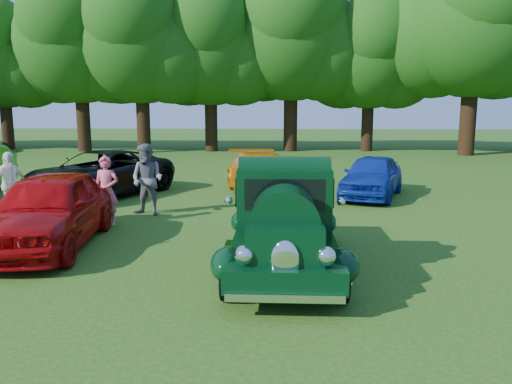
{
  "coord_description": "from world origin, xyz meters",
  "views": [
    {
      "loc": [
        1.41,
        -8.56,
        2.91
      ],
      "look_at": [
        0.9,
        2.05,
        1.1
      ],
      "focal_mm": 35.0,
      "sensor_mm": 36.0,
      "label": 1
    }
  ],
  "objects_px": {
    "spectator_white": "(9,184)",
    "spectator_pink": "(106,191)",
    "back_car_orange": "(262,174)",
    "hero_pickup": "(284,224)",
    "back_car_black": "(100,174)",
    "back_car_blue": "(372,176)",
    "spectator_grey": "(147,180)",
    "red_convertible": "(49,209)"
  },
  "relations": [
    {
      "from": "hero_pickup",
      "to": "spectator_white",
      "type": "relative_size",
      "value": 2.78
    },
    {
      "from": "back_car_black",
      "to": "back_car_blue",
      "type": "xyz_separation_m",
      "value": [
        8.93,
        0.41,
        -0.06
      ]
    },
    {
      "from": "back_car_orange",
      "to": "spectator_pink",
      "type": "distance_m",
      "value": 5.79
    },
    {
      "from": "back_car_orange",
      "to": "red_convertible",
      "type": "bearing_deg",
      "value": -135.48
    },
    {
      "from": "back_car_black",
      "to": "back_car_blue",
      "type": "distance_m",
      "value": 8.94
    },
    {
      "from": "spectator_grey",
      "to": "hero_pickup",
      "type": "bearing_deg",
      "value": -31.71
    },
    {
      "from": "back_car_black",
      "to": "spectator_grey",
      "type": "bearing_deg",
      "value": -25.65
    },
    {
      "from": "red_convertible",
      "to": "spectator_grey",
      "type": "height_order",
      "value": "spectator_grey"
    },
    {
      "from": "back_car_orange",
      "to": "spectator_white",
      "type": "xyz_separation_m",
      "value": [
        -6.7,
        -3.51,
        0.16
      ]
    },
    {
      "from": "back_car_orange",
      "to": "back_car_blue",
      "type": "bearing_deg",
      "value": -14.09
    },
    {
      "from": "red_convertible",
      "to": "back_car_black",
      "type": "relative_size",
      "value": 0.85
    },
    {
      "from": "red_convertible",
      "to": "spectator_white",
      "type": "height_order",
      "value": "spectator_white"
    },
    {
      "from": "spectator_pink",
      "to": "back_car_orange",
      "type": "bearing_deg",
      "value": 53.49
    },
    {
      "from": "hero_pickup",
      "to": "back_car_black",
      "type": "distance_m",
      "value": 9.29
    },
    {
      "from": "back_car_orange",
      "to": "spectator_grey",
      "type": "relative_size",
      "value": 2.51
    },
    {
      "from": "red_convertible",
      "to": "spectator_pink",
      "type": "height_order",
      "value": "spectator_pink"
    },
    {
      "from": "spectator_white",
      "to": "back_car_orange",
      "type": "bearing_deg",
      "value": -33.72
    },
    {
      "from": "back_car_black",
      "to": "spectator_pink",
      "type": "bearing_deg",
      "value": -43.83
    },
    {
      "from": "spectator_grey",
      "to": "spectator_white",
      "type": "height_order",
      "value": "spectator_grey"
    },
    {
      "from": "red_convertible",
      "to": "spectator_pink",
      "type": "distance_m",
      "value": 2.05
    },
    {
      "from": "spectator_white",
      "to": "spectator_grey",
      "type": "bearing_deg",
      "value": -57.51
    },
    {
      "from": "hero_pickup",
      "to": "spectator_pink",
      "type": "relative_size",
      "value": 2.8
    },
    {
      "from": "hero_pickup",
      "to": "back_car_blue",
      "type": "distance_m",
      "value": 8.06
    },
    {
      "from": "back_car_orange",
      "to": "spectator_white",
      "type": "height_order",
      "value": "spectator_white"
    },
    {
      "from": "back_car_blue",
      "to": "spectator_grey",
      "type": "xyz_separation_m",
      "value": [
        -6.61,
        -3.13,
        0.28
      ]
    },
    {
      "from": "hero_pickup",
      "to": "back_car_black",
      "type": "height_order",
      "value": "hero_pickup"
    },
    {
      "from": "hero_pickup",
      "to": "back_car_blue",
      "type": "height_order",
      "value": "hero_pickup"
    },
    {
      "from": "hero_pickup",
      "to": "spectator_white",
      "type": "height_order",
      "value": "hero_pickup"
    },
    {
      "from": "back_car_orange",
      "to": "spectator_pink",
      "type": "bearing_deg",
      "value": -141.76
    },
    {
      "from": "back_car_blue",
      "to": "spectator_white",
      "type": "bearing_deg",
      "value": -141.92
    },
    {
      "from": "back_car_blue",
      "to": "red_convertible",
      "type": "bearing_deg",
      "value": -121.34
    },
    {
      "from": "spectator_white",
      "to": "red_convertible",
      "type": "bearing_deg",
      "value": -111.38
    },
    {
      "from": "back_car_orange",
      "to": "spectator_pink",
      "type": "height_order",
      "value": "spectator_pink"
    },
    {
      "from": "hero_pickup",
      "to": "red_convertible",
      "type": "relative_size",
      "value": 1.04
    },
    {
      "from": "back_car_orange",
      "to": "back_car_blue",
      "type": "height_order",
      "value": "back_car_orange"
    },
    {
      "from": "red_convertible",
      "to": "back_car_orange",
      "type": "distance_m",
      "value": 7.71
    },
    {
      "from": "hero_pickup",
      "to": "back_car_black",
      "type": "bearing_deg",
      "value": 130.18
    },
    {
      "from": "back_car_blue",
      "to": "spectator_grey",
      "type": "bearing_deg",
      "value": -134.71
    },
    {
      "from": "back_car_orange",
      "to": "spectator_grey",
      "type": "xyz_separation_m",
      "value": [
        -2.98,
        -3.26,
        0.26
      ]
    },
    {
      "from": "spectator_white",
      "to": "spectator_pink",
      "type": "bearing_deg",
      "value": -78.92
    },
    {
      "from": "red_convertible",
      "to": "back_car_orange",
      "type": "relative_size",
      "value": 0.95
    },
    {
      "from": "red_convertible",
      "to": "spectator_pink",
      "type": "xyz_separation_m",
      "value": [
        0.54,
        1.98,
        0.07
      ]
    }
  ]
}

